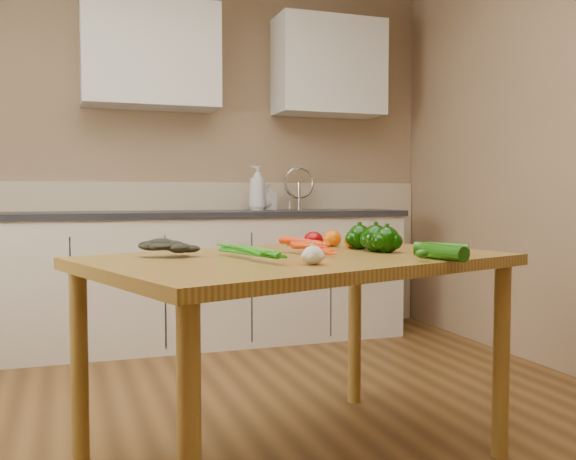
# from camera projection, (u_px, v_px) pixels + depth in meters

# --- Properties ---
(room) EXTENTS (4.04, 5.04, 2.64)m
(room) POSITION_uv_depth(u_px,v_px,m) (254.00, 132.00, 2.36)
(room) COLOR brown
(room) RESTS_ON ground
(counter_run) EXTENTS (2.84, 0.64, 1.14)m
(counter_run) POSITION_uv_depth(u_px,v_px,m) (202.00, 276.00, 4.37)
(counter_run) COLOR beige
(counter_run) RESTS_ON ground
(upper_cabinets) EXTENTS (2.15, 0.35, 0.70)m
(upper_cabinets) POSITION_uv_depth(u_px,v_px,m) (239.00, 61.00, 4.51)
(upper_cabinets) COLOR silver
(upper_cabinets) RESTS_ON room
(table) EXTENTS (1.70, 1.36, 0.79)m
(table) POSITION_uv_depth(u_px,v_px,m) (297.00, 279.00, 2.37)
(table) COLOR olive
(table) RESTS_ON ground
(soap_bottle_a) EXTENTS (0.14, 0.14, 0.32)m
(soap_bottle_a) POSITION_uv_depth(u_px,v_px,m) (257.00, 188.00, 4.53)
(soap_bottle_a) COLOR silver
(soap_bottle_a) RESTS_ON counter_run
(soap_bottle_b) EXTENTS (0.09, 0.09, 0.19)m
(soap_bottle_b) POSITION_uv_depth(u_px,v_px,m) (270.00, 197.00, 4.65)
(soap_bottle_b) COLOR silver
(soap_bottle_b) RESTS_ON counter_run
(soap_bottle_c) EXTENTS (0.19, 0.19, 0.18)m
(soap_bottle_c) POSITION_uv_depth(u_px,v_px,m) (264.00, 198.00, 4.64)
(soap_bottle_c) COLOR silver
(soap_bottle_c) RESTS_ON counter_run
(carrot_bunch) EXTENTS (0.33, 0.29, 0.07)m
(carrot_bunch) POSITION_uv_depth(u_px,v_px,m) (291.00, 246.00, 2.33)
(carrot_bunch) COLOR red
(carrot_bunch) RESTS_ON table
(leafy_greens) EXTENTS (0.21, 0.19, 0.11)m
(leafy_greens) POSITION_uv_depth(u_px,v_px,m) (172.00, 243.00, 2.30)
(leafy_greens) COLOR black
(leafy_greens) RESTS_ON table
(garlic_bulb) EXTENTS (0.07, 0.07, 0.06)m
(garlic_bulb) POSITION_uv_depth(u_px,v_px,m) (313.00, 255.00, 2.06)
(garlic_bulb) COLOR beige
(garlic_bulb) RESTS_ON table
(pepper_a) EXTENTS (0.10, 0.10, 0.10)m
(pepper_a) POSITION_uv_depth(u_px,v_px,m) (376.00, 238.00, 2.53)
(pepper_a) COLOR black
(pepper_a) RESTS_ON table
(pepper_b) EXTENTS (0.10, 0.10, 0.10)m
(pepper_b) POSITION_uv_depth(u_px,v_px,m) (360.00, 237.00, 2.63)
(pepper_b) COLOR black
(pepper_b) RESTS_ON table
(pepper_c) EXTENTS (0.10, 0.10, 0.10)m
(pepper_c) POSITION_uv_depth(u_px,v_px,m) (387.00, 240.00, 2.47)
(pepper_c) COLOR black
(pepper_c) RESTS_ON table
(tomato_a) EXTENTS (0.08, 0.08, 0.08)m
(tomato_a) POSITION_uv_depth(u_px,v_px,m) (313.00, 241.00, 2.60)
(tomato_a) COLOR #890207
(tomato_a) RESTS_ON table
(tomato_b) EXTENTS (0.08, 0.08, 0.07)m
(tomato_b) POSITION_uv_depth(u_px,v_px,m) (332.00, 238.00, 2.76)
(tomato_b) COLOR #DB5905
(tomato_b) RESTS_ON table
(tomato_c) EXTENTS (0.06, 0.06, 0.06)m
(tomato_c) POSITION_uv_depth(u_px,v_px,m) (352.00, 241.00, 2.68)
(tomato_c) COLOR #DB5905
(tomato_c) RESTS_ON table
(zucchini_a) EXTENTS (0.18, 0.17, 0.05)m
(zucchini_a) POSITION_uv_depth(u_px,v_px,m) (441.00, 249.00, 2.35)
(zucchini_a) COLOR #104307
(zucchini_a) RESTS_ON table
(zucchini_b) EXTENTS (0.09, 0.20, 0.05)m
(zucchini_b) POSITION_uv_depth(u_px,v_px,m) (443.00, 252.00, 2.20)
(zucchini_b) COLOR #104307
(zucchini_b) RESTS_ON table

